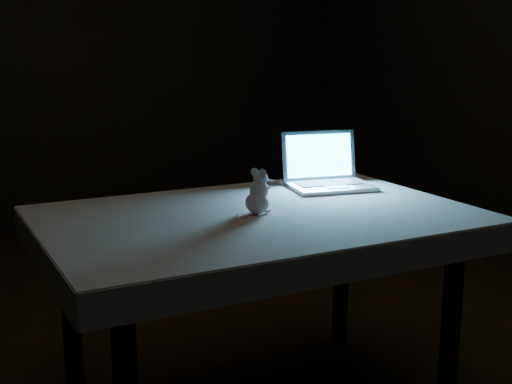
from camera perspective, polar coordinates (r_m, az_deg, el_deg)
floor at (r=2.61m, az=3.39°, el=-15.13°), size 5.00×5.00×0.00m
back_wall at (r=4.53m, az=-17.37°, el=12.97°), size 4.50×0.04×2.60m
table at (r=2.26m, az=0.20°, el=-10.20°), size 1.36×0.99×0.67m
tablecloth at (r=2.25m, az=1.18°, el=-2.37°), size 1.52×1.20×0.09m
laptop at (r=2.51m, az=6.31°, el=2.52°), size 0.36×0.34×0.20m
plush_mouse at (r=2.13m, az=0.08°, el=0.03°), size 0.14×0.14×0.14m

